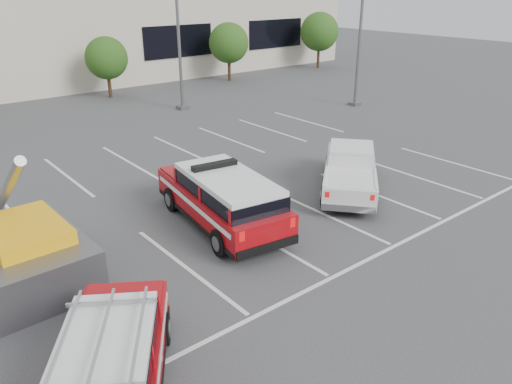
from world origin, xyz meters
The scene contains 11 objects.
ground centered at (0.00, 0.00, 0.00)m, with size 120.00×120.00×0.00m, color #3C3C3F.
stall_markings centered at (0.00, 4.50, 0.01)m, with size 23.00×15.00×0.01m, color silver.
tree_mid_right centered at (5.09, 22.05, 2.50)m, with size 2.77×2.77×3.99m.
tree_right centered at (15.09, 22.05, 2.77)m, with size 3.07×3.07×4.42m.
tree_far_right centered at (25.09, 22.05, 3.04)m, with size 3.37×3.37×4.85m.
light_pole_mid centered at (7.00, 16.00, 5.19)m, with size 0.90×0.60×10.24m.
light_pole_right centered at (16.00, 10.00, 5.19)m, with size 0.90×0.60×10.24m.
fire_chief_suv centered at (-0.39, 1.51, 0.81)m, with size 2.81×5.83×1.97m.
white_pickup centered at (5.00, 0.91, 0.64)m, with size 5.11×4.73×1.59m.
ladder_suv centered at (-6.21, -3.15, 0.71)m, with size 3.94×4.73×1.77m.
utility_rig centered at (-6.22, 2.01, 0.72)m, with size 3.57×4.32×3.61m.
Camera 1 is at (-8.65, -10.29, 7.19)m, focal length 35.00 mm.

